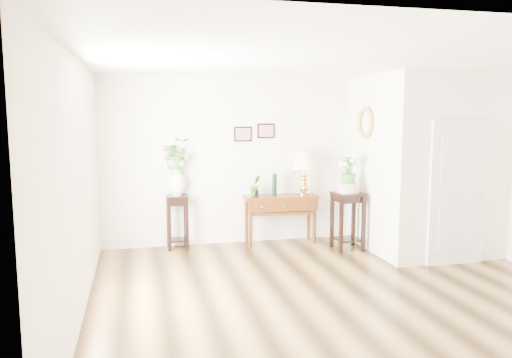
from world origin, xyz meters
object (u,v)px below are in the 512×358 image
object	(u,v)px
table_lamp	(304,174)
plant_stand_b	(347,221)
console_table	(280,219)
plant_stand_a	(177,222)

from	to	relation	value
table_lamp	plant_stand_b	distance (m)	1.08
console_table	table_lamp	bearing A→B (deg)	3.31
plant_stand_a	plant_stand_b	bearing A→B (deg)	-14.21
console_table	table_lamp	distance (m)	0.87
console_table	plant_stand_b	bearing A→B (deg)	-29.40
console_table	plant_stand_b	world-z (taller)	plant_stand_b
table_lamp	plant_stand_a	world-z (taller)	table_lamp
console_table	plant_stand_b	size ratio (longest dim) A/B	1.32
console_table	plant_stand_a	size ratio (longest dim) A/B	1.41
table_lamp	plant_stand_b	xyz separation A→B (m)	(0.54, -0.61, -0.71)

